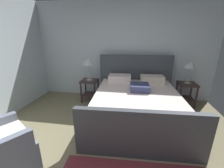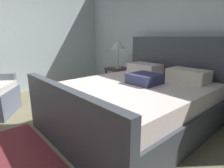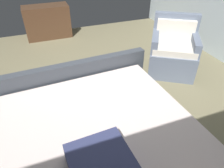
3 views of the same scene
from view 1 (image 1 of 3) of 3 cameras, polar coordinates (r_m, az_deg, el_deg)
The scene contains 6 objects.
wall_back at distance 4.21m, azimuth 4.13°, elevation 12.64°, with size 4.94×0.12×2.66m, color silver.
bed at distance 3.22m, azimuth 9.50°, elevation -7.45°, with size 2.02×2.31×1.27m.
nightstand_right at distance 4.23m, azimuth 27.15°, elevation -2.24°, with size 0.44×0.44×0.60m.
table_lamp_right at distance 4.07m, azimuth 28.49°, elevation 6.49°, with size 0.27×0.27×0.57m.
nightstand_left at distance 4.07m, azimuth -8.72°, elevation -1.11°, with size 0.44×0.44×0.60m.
table_lamp_left at distance 3.90m, azimuth -9.20°, elevation 8.50°, with size 0.33×0.33×0.60m.
Camera 1 is at (0.36, -1.38, 1.74)m, focal length 23.29 mm.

